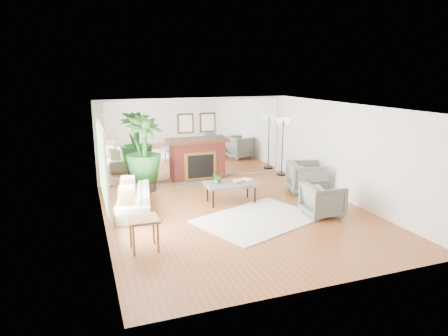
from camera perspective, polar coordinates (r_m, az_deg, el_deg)
name	(u,v)px	position (r m, az deg, el deg)	size (l,w,h in m)	color
ground	(238,214)	(9.44, 2.06, -6.60)	(7.00, 7.00, 0.00)	brown
wall_left	(102,173)	(8.46, -17.00, -0.72)	(0.02, 7.00, 2.50)	silver
wall_right	(349,153)	(10.56, 17.37, 2.00)	(0.02, 7.00, 2.50)	silver
wall_back	(196,139)	(12.33, -3.96, 4.16)	(6.00, 0.02, 2.50)	silver
mirror_panel	(197,139)	(12.31, -3.94, 4.15)	(5.40, 0.04, 2.40)	silver
window_panel	(102,164)	(8.83, -17.00, 0.53)	(0.04, 2.40, 1.50)	#B2E09E
fireplace	(199,159)	(12.22, -3.62, 1.27)	(1.85, 0.83, 2.05)	maroon
area_rug	(258,219)	(9.12, 4.88, -7.27)	(2.60, 1.86, 0.03)	silver
coffee_table	(231,184)	(10.10, 1.02, -2.36)	(1.35, 0.84, 0.52)	#584F45
sofa	(133,200)	(9.74, -12.86, -4.46)	(2.01, 0.79, 0.59)	gray
armchair_back	(306,177)	(11.22, 11.62, -1.32)	(0.92, 0.94, 0.86)	slate
armchair_front	(323,200)	(9.51, 13.94, -4.41)	(0.82, 0.84, 0.76)	slate
side_table	(144,223)	(7.60, -11.43, -7.74)	(0.55, 0.55, 0.62)	brown
potted_ficus	(144,151)	(11.22, -11.41, 2.36)	(1.28, 1.28, 2.11)	black
floor_lamp	(283,126)	(12.80, 8.46, 5.90)	(0.60, 0.34, 1.86)	black
tabletop_plant	(218,177)	(10.05, -0.92, -1.27)	(0.28, 0.24, 0.31)	#296826
fruit_bowl	(237,182)	(10.10, 1.86, -1.95)	(0.23, 0.23, 0.06)	brown
book	(243,180)	(10.30, 2.79, -1.75)	(0.22, 0.30, 0.02)	brown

